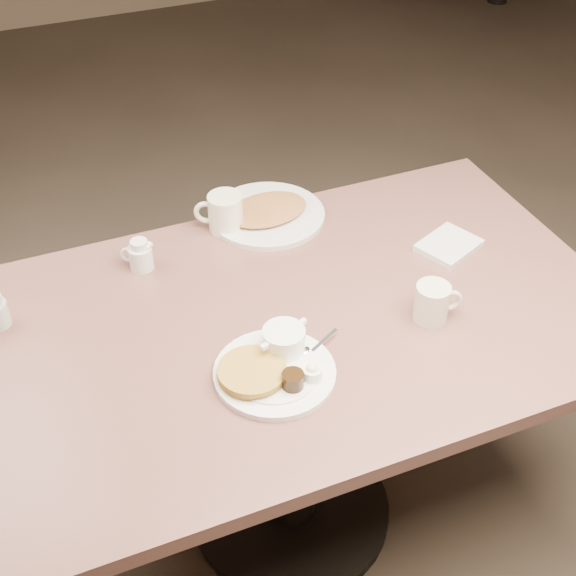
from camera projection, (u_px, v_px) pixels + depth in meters
name	position (u px, v px, depth m)	size (l,w,h in m)	color
room	(292.00, 38.00, 1.36)	(7.04, 8.04, 2.84)	#4C3F33
diner_table	(291.00, 370.00, 1.88)	(1.50, 0.90, 0.75)	#84564C
main_plate	(274.00, 365.00, 1.63)	(0.34, 0.33, 0.07)	white
coffee_mug_near	(433.00, 302.00, 1.74)	(0.12, 0.09, 0.09)	white
napkin	(449.00, 246.00, 1.97)	(0.18, 0.16, 0.02)	silver
coffee_mug_far	(224.00, 213.00, 2.01)	(0.14, 0.12, 0.10)	white
creamer_right	(140.00, 256.00, 1.89)	(0.08, 0.06, 0.08)	white
hash_plate	(267.00, 213.00, 2.07)	(0.35, 0.35, 0.04)	silver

